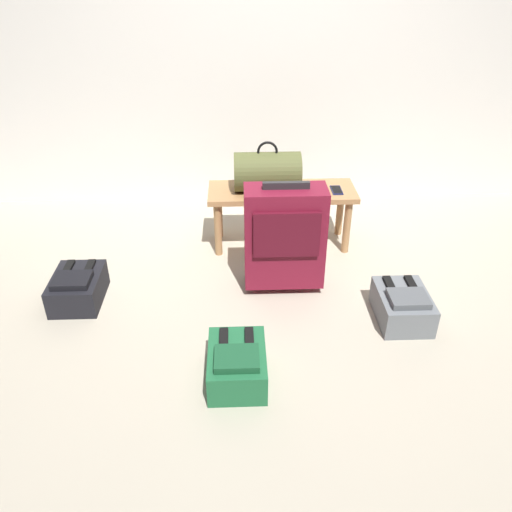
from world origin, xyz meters
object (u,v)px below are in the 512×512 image
object	(u,v)px
cell_phone	(336,190)
backpack_green	(237,364)
bench	(282,198)
suitcase_upright_burgundy	(285,236)
backpack_dark	(78,288)
backpack_grey	(403,306)
duffel_bag_olive	(267,171)

from	to	relation	value
cell_phone	backpack_green	distance (m)	1.51
cell_phone	backpack_green	size ratio (longest dim) A/B	0.38
cell_phone	bench	bearing A→B (deg)	174.54
suitcase_upright_burgundy	backpack_dark	world-z (taller)	suitcase_upright_burgundy
backpack_green	backpack_grey	size ratio (longest dim) A/B	1.00
backpack_green	backpack_grey	distance (m)	1.04
duffel_bag_olive	backpack_grey	size ratio (longest dim) A/B	1.16
cell_phone	backpack_grey	distance (m)	0.96
bench	backpack_green	distance (m)	1.40
backpack_green	duffel_bag_olive	bearing A→B (deg)	80.62
duffel_bag_olive	backpack_green	xyz separation A→B (m)	(-0.22, -1.34, -0.46)
cell_phone	duffel_bag_olive	bearing A→B (deg)	175.73
cell_phone	backpack_grey	bearing A→B (deg)	-73.75
duffel_bag_olive	cell_phone	xyz separation A→B (m)	(0.47, -0.03, -0.13)
backpack_grey	duffel_bag_olive	bearing A→B (deg)	128.70
backpack_green	backpack_dark	world-z (taller)	same
backpack_green	suitcase_upright_burgundy	bearing A→B (deg)	69.54
suitcase_upright_burgundy	backpack_green	size ratio (longest dim) A/B	1.86
cell_phone	backpack_dark	world-z (taller)	cell_phone
bench	backpack_dark	bearing A→B (deg)	-153.04
duffel_bag_olive	backpack_green	size ratio (longest dim) A/B	1.16
duffel_bag_olive	backpack_green	world-z (taller)	duffel_bag_olive
duffel_bag_olive	suitcase_upright_burgundy	bearing A→B (deg)	-82.42
suitcase_upright_burgundy	backpack_green	xyz separation A→B (m)	(-0.29, -0.79, -0.27)
backpack_green	cell_phone	bearing A→B (deg)	62.08
bench	backpack_dark	size ratio (longest dim) A/B	2.63
bench	duffel_bag_olive	bearing A→B (deg)	180.00
backpack_dark	backpack_green	bearing A→B (deg)	-36.18
duffel_bag_olive	suitcase_upright_burgundy	size ratio (longest dim) A/B	0.62
bench	backpack_grey	bearing A→B (deg)	-55.49
duffel_bag_olive	suitcase_upright_burgundy	distance (m)	0.58
duffel_bag_olive	cell_phone	bearing A→B (deg)	-4.27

